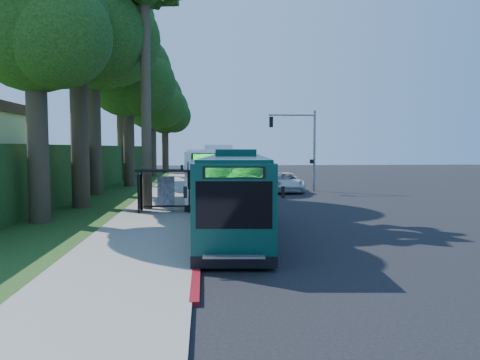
{
  "coord_description": "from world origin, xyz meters",
  "views": [
    {
      "loc": [
        -4.74,
        -30.0,
        3.82
      ],
      "look_at": [
        -2.37,
        1.0,
        1.65
      ],
      "focal_mm": 35.0,
      "sensor_mm": 36.0,
      "label": 1
    }
  ],
  "objects": [
    {
      "name": "bus_shelter",
      "position": [
        -7.26,
        -2.86,
        1.81
      ],
      "size": [
        3.2,
        1.51,
        2.55
      ],
      "color": "black",
      "rests_on": "ground"
    },
    {
      "name": "tree_2",
      "position": [
        -11.89,
        15.98,
        10.48
      ],
      "size": [
        8.82,
        8.4,
        15.12
      ],
      "color": "#382B1E",
      "rests_on": "ground"
    },
    {
      "name": "pickup",
      "position": [
        2.19,
        9.8,
        0.82
      ],
      "size": [
        2.78,
        5.94,
        1.65
      ],
      "primitive_type": "imported",
      "rotation": [
        0.0,
        0.0,
        -0.01
      ],
      "color": "silver",
      "rests_on": "ground"
    },
    {
      "name": "tree_3",
      "position": [
        -13.88,
        23.98,
        11.98
      ],
      "size": [
        10.08,
        9.6,
        17.28
      ],
      "color": "#382B1E",
      "rests_on": "ground"
    },
    {
      "name": "grass_verge",
      "position": [
        -13.0,
        5.0,
        0.03
      ],
      "size": [
        8.0,
        70.0,
        0.06
      ],
      "primitive_type": "cube",
      "color": "#234719",
      "rests_on": "ground"
    },
    {
      "name": "teal_bus",
      "position": [
        -3.36,
        -9.64,
        1.82
      ],
      "size": [
        3.62,
        12.69,
        3.73
      ],
      "rotation": [
        0.0,
        0.0,
        -0.08
      ],
      "color": "#0A372F",
      "rests_on": "ground"
    },
    {
      "name": "tree_1",
      "position": [
        -13.37,
        7.98,
        12.73
      ],
      "size": [
        10.5,
        10.0,
        18.26
      ],
      "color": "#382B1E",
      "rests_on": "ground"
    },
    {
      "name": "ground",
      "position": [
        0.0,
        0.0,
        0.0
      ],
      "size": [
        140.0,
        140.0,
        0.0
      ],
      "primitive_type": "plane",
      "color": "black",
      "rests_on": "ground"
    },
    {
      "name": "tree_5",
      "position": [
        -10.41,
        39.99,
        8.96
      ],
      "size": [
        7.35,
        7.0,
        12.86
      ],
      "color": "#382B1E",
      "rests_on": "ground"
    },
    {
      "name": "traffic_signal_pole",
      "position": [
        3.78,
        10.0,
        4.42
      ],
      "size": [
        4.1,
        0.3,
        7.0
      ],
      "color": "gray",
      "rests_on": "ground"
    },
    {
      "name": "red_curb",
      "position": [
        -5.0,
        -4.0,
        0.07
      ],
      "size": [
        0.25,
        30.0,
        0.13
      ],
      "primitive_type": "cube",
      "color": "maroon",
      "rests_on": "ground"
    },
    {
      "name": "tree_4",
      "position": [
        -11.4,
        31.98,
        9.73
      ],
      "size": [
        8.4,
        8.0,
        14.14
      ],
      "color": "#382B1E",
      "rests_on": "ground"
    },
    {
      "name": "palm_tree",
      "position": [
        -8.2,
        -1.5,
        12.38
      ],
      "size": [
        4.2,
        4.2,
        14.4
      ],
      "color": "#4C3F2D",
      "rests_on": "ground"
    },
    {
      "name": "tree_6",
      "position": [
        -12.91,
        -6.01,
        9.71
      ],
      "size": [
        7.56,
        7.2,
        13.74
      ],
      "color": "#382B1E",
      "rests_on": "ground"
    },
    {
      "name": "white_bus",
      "position": [
        -3.79,
        3.3,
        1.96
      ],
      "size": [
        4.16,
        13.66,
        4.01
      ],
      "rotation": [
        0.0,
        0.0,
        -0.1
      ],
      "color": "white",
      "rests_on": "ground"
    },
    {
      "name": "tree_0",
      "position": [
        -12.4,
        -0.02,
        11.2
      ],
      "size": [
        8.4,
        8.0,
        15.7
      ],
      "color": "#382B1E",
      "rests_on": "ground"
    },
    {
      "name": "sidewalk",
      "position": [
        -7.3,
        0.0,
        0.06
      ],
      "size": [
        4.5,
        70.0,
        0.12
      ],
      "primitive_type": "cube",
      "color": "gray",
      "rests_on": "ground"
    },
    {
      "name": "stop_sign_pole",
      "position": [
        -5.4,
        -5.0,
        2.08
      ],
      "size": [
        0.35,
        0.06,
        3.17
      ],
      "color": "gray",
      "rests_on": "ground"
    }
  ]
}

